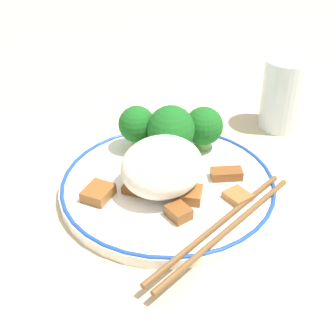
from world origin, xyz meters
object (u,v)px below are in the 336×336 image
at_px(plate, 168,185).
at_px(chopsticks, 223,227).
at_px(broccoli_back_right, 137,125).
at_px(broccoli_back_center, 171,130).
at_px(broccoli_back_left, 206,127).
at_px(drinking_glass, 284,94).

xyz_separation_m(plate, chopsticks, (0.04, 0.09, 0.01)).
xyz_separation_m(plate, broccoli_back_right, (-0.04, -0.07, 0.04)).
bearing_deg(broccoli_back_center, broccoli_back_left, 141.34).
bearing_deg(broccoli_back_left, drinking_glass, 156.42).
xyz_separation_m(broccoli_back_left, drinking_glass, (-0.13, 0.06, 0.01)).
bearing_deg(broccoli_back_left, broccoli_back_right, -59.16).
bearing_deg(drinking_glass, broccoli_back_left, -23.58).
xyz_separation_m(plate, drinking_glass, (-0.22, 0.06, 0.04)).
bearing_deg(broccoli_back_center, chopsticks, 51.54).
height_order(broccoli_back_left, drinking_glass, drinking_glass).
height_order(broccoli_back_left, chopsticks, broccoli_back_left).
xyz_separation_m(chopsticks, drinking_glass, (-0.26, -0.03, 0.04)).
distance_m(broccoli_back_right, drinking_glass, 0.22).
xyz_separation_m(broccoli_back_left, broccoli_back_right, (0.04, -0.08, 0.00)).
relative_size(broccoli_back_center, drinking_glass, 0.66).
relative_size(plate, drinking_glass, 2.49).
relative_size(broccoli_back_left, chopsticks, 0.26).
height_order(chopsticks, drinking_glass, drinking_glass).
bearing_deg(broccoli_back_right, plate, 58.85).
bearing_deg(chopsticks, broccoli_back_left, -145.94).
xyz_separation_m(broccoli_back_left, chopsticks, (0.13, 0.09, -0.03)).
bearing_deg(drinking_glass, broccoli_back_center, -27.35).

